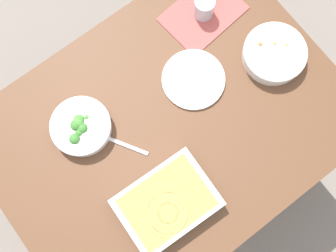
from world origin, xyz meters
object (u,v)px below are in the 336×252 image
Objects in this scene: broccoli_bowl at (81,127)px; spoon_by_stew at (260,59)px; baking_dish at (167,203)px; side_plate at (193,79)px; stew_bowl at (274,54)px; drink_cup at (204,8)px; spoon_by_broccoli at (117,142)px.

broccoli_bowl is 0.66m from spoon_by_stew.
side_plate is (-0.33, -0.28, -0.03)m from baking_dish.
stew_bowl is 1.32× the size of spoon_by_stew.
drink_cup is 0.53× the size of spoon_by_broccoli.
side_plate is 1.32× the size of spoon_by_stew.
baking_dish reaches higher than spoon_by_stew.
broccoli_bowl is at bearing 8.52° from drink_cup.
spoon_by_stew is at bearing -24.35° from stew_bowl.
broccoli_bowl is 0.66× the size of baking_dish.
stew_bowl is 0.62m from spoon_by_broccoli.
drink_cup is at bearing -159.53° from spoon_by_broccoli.
stew_bowl is 0.29m from drink_cup.
drink_cup is 0.26m from side_plate.
baking_dish reaches higher than side_plate.
side_plate is 0.34m from spoon_by_broccoli.
spoon_by_stew is (-0.23, 0.08, -0.00)m from side_plate.
broccoli_bowl is at bearing -78.13° from baking_dish.
side_plate is 0.25m from spoon_by_stew.
spoon_by_broccoli is at bearing 121.50° from broccoli_bowl.
spoon_by_stew is (0.04, -0.02, -0.03)m from stew_bowl.
baking_dish is 1.40× the size of side_plate.
side_plate is (0.27, -0.10, -0.03)m from stew_bowl.
stew_bowl is 2.59× the size of drink_cup.
baking_dish is at bearing 19.36° from spoon_by_stew.
stew_bowl is 0.63m from baking_dish.
spoon_by_stew is 0.58m from spoon_by_broccoli.
baking_dish is at bearing 16.63° from stew_bowl.
spoon_by_stew is (-0.05, 0.26, -0.03)m from drink_cup.
broccoli_bowl reaches higher than side_plate.
spoon_by_broccoli is at bearing -87.34° from baking_dish.
spoon_by_broccoli is at bearing -6.58° from spoon_by_stew.
broccoli_bowl is at bearing -58.50° from spoon_by_broccoli.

